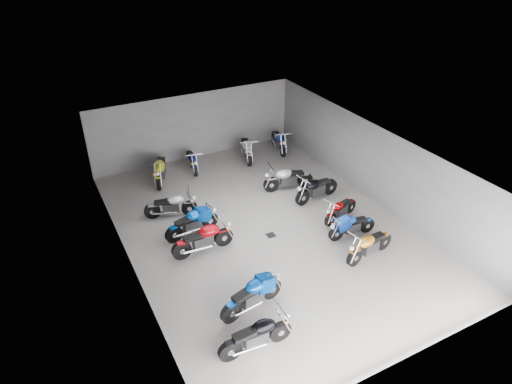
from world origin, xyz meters
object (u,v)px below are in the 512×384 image
motorcycle_left_e (193,223)px  motorcycle_back_c (192,160)px  motorcycle_left_b (253,295)px  motorcycle_back_f (279,141)px  motorcycle_right_e (316,188)px  motorcycle_left_d (204,239)px  motorcycle_right_d (340,209)px  drain_grate (271,235)px  motorcycle_right_f (288,178)px  motorcycle_back_e (247,149)px  motorcycle_back_b (160,169)px  motorcycle_left_a (257,336)px  motorcycle_right_b (369,245)px  motorcycle_right_c (351,226)px  motorcycle_left_f (171,206)px

motorcycle_left_e → motorcycle_back_c: (1.82, 4.86, -0.04)m
motorcycle_left_b → motorcycle_back_f: (6.24, 9.18, -0.01)m
motorcycle_right_e → motorcycle_back_c: (-3.61, 4.91, -0.05)m
motorcycle_left_d → motorcycle_right_d: bearing=83.4°
motorcycle_right_d → motorcycle_back_f: 6.59m
motorcycle_right_d → motorcycle_back_f: size_ratio=0.85×
drain_grate → motorcycle_right_f: 3.53m
motorcycle_right_f → motorcycle_right_e: bearing=-142.3°
motorcycle_right_e → motorcycle_back_e: motorcycle_back_e is taller
motorcycle_back_f → motorcycle_back_e: bearing=17.6°
drain_grate → motorcycle_left_b: motorcycle_left_b is taller
motorcycle_back_b → motorcycle_left_d: bearing=110.7°
motorcycle_back_f → motorcycle_left_d: bearing=57.0°
motorcycle_left_b → motorcycle_left_e: size_ratio=1.02×
motorcycle_left_b → motorcycle_back_f: bearing=134.1°
motorcycle_left_e → motorcycle_right_d: (5.42, -1.71, -0.07)m
motorcycle_back_c → motorcycle_back_f: size_ratio=0.92×
motorcycle_right_f → motorcycle_back_b: 5.65m
motorcycle_left_b → motorcycle_right_e: bearing=118.1°
motorcycle_right_d → motorcycle_left_e: bearing=55.3°
motorcycle_left_a → motorcycle_back_b: 10.30m
motorcycle_left_a → motorcycle_right_b: bearing=109.7°
motorcycle_right_f → motorcycle_back_e: 3.48m
motorcycle_right_d → motorcycle_back_c: 7.50m
drain_grate → motorcycle_back_f: bearing=57.6°
motorcycle_left_e → motorcycle_back_e: (4.58, 4.69, 0.03)m
motorcycle_right_e → motorcycle_back_f: same height
motorcycle_left_a → motorcycle_back_c: bearing=170.0°
motorcycle_right_f → motorcycle_back_f: bearing=-12.6°
motorcycle_back_e → motorcycle_right_c: bearing=111.4°
motorcycle_left_d → motorcycle_right_e: bearing=100.6°
motorcycle_left_b → motorcycle_right_f: size_ratio=1.00×
motorcycle_left_f → motorcycle_back_c: (2.12, 3.35, -0.02)m
motorcycle_left_e → motorcycle_left_f: (-0.30, 1.51, -0.02)m
motorcycle_left_a → motorcycle_left_f: motorcycle_left_a is taller
motorcycle_back_b → motorcycle_right_d: bearing=153.1°
drain_grate → motorcycle_left_d: bearing=174.1°
motorcycle_right_b → motorcycle_right_c: size_ratio=1.10×
drain_grate → motorcycle_back_c: 6.32m
motorcycle_left_a → motorcycle_back_e: bearing=156.3°
motorcycle_back_f → motorcycle_back_c: bearing=13.7°
motorcycle_left_e → motorcycle_back_e: motorcycle_back_e is taller
drain_grate → motorcycle_left_f: 4.09m
motorcycle_left_f → motorcycle_back_e: 5.83m
motorcycle_back_c → motorcycle_left_d: bearing=81.6°
motorcycle_right_c → motorcycle_right_d: (0.33, 1.10, -0.01)m
motorcycle_right_e → motorcycle_back_c: 6.10m
motorcycle_right_f → motorcycle_back_f: motorcycle_right_f is taller
motorcycle_right_b → motorcycle_back_e: motorcycle_back_e is taller
motorcycle_right_d → motorcycle_left_d: bearing=66.9°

